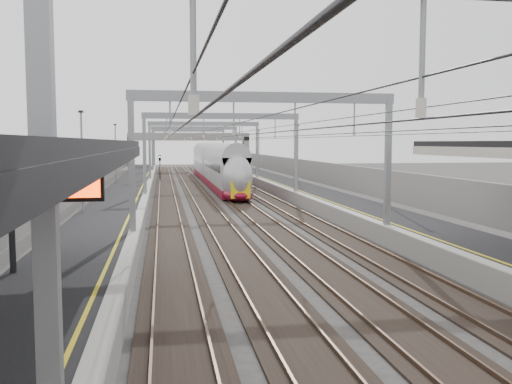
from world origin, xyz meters
name	(u,v)px	position (x,y,z in m)	size (l,w,h in m)	color
platform_left	(126,197)	(-8.00, 45.00, 0.50)	(4.00, 120.00, 1.00)	black
platform_right	(306,194)	(8.00, 45.00, 0.50)	(4.00, 120.00, 1.00)	black
tracks	(219,200)	(0.00, 45.00, 0.05)	(11.40, 140.00, 0.20)	black
overhead_line	(212,133)	(0.00, 51.62, 6.14)	(13.00, 140.00, 6.60)	gray
overbridge	(189,142)	(0.00, 100.00, 5.31)	(22.00, 2.20, 6.90)	gray
wall_left	(88,184)	(-11.20, 45.00, 1.60)	(0.30, 120.00, 3.20)	gray
wall_right	(340,182)	(11.20, 45.00, 1.60)	(0.30, 120.00, 3.20)	gray
train	(216,169)	(1.50, 63.51, 2.02)	(2.59, 47.25, 4.10)	maroon
signal_green	(160,163)	(-5.20, 72.29, 2.42)	(0.32, 0.32, 3.48)	black
signal_red_near	(222,163)	(3.20, 72.70, 2.42)	(0.32, 0.32, 3.48)	black
signal_red_far	(236,162)	(5.40, 74.29, 2.42)	(0.32, 0.32, 3.48)	black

